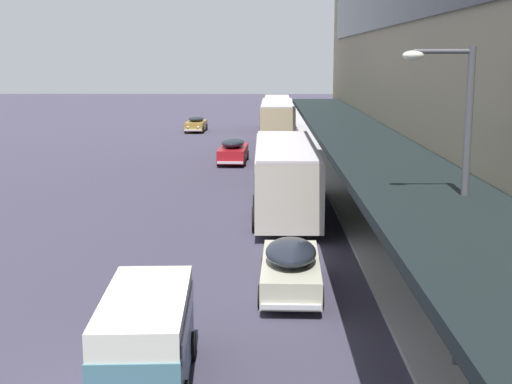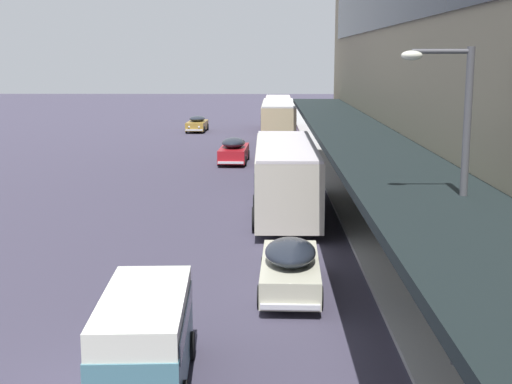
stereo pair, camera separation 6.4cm
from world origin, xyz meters
name	(u,v)px [view 1 (the left image)]	position (x,y,z in m)	size (l,w,h in m)	color
transit_bus_kerbside_front	(277,111)	(4.06, 53.38, 1.77)	(2.77, 9.55, 3.07)	#AA351F
transit_bus_kerbside_rear	(285,174)	(3.75, 16.70, 1.79)	(2.82, 10.64, 3.12)	beige
transit_bus_kerbside_far	(277,121)	(3.86, 40.58, 1.96)	(2.83, 10.62, 3.43)	tan
sedan_trailing_near	(196,124)	(-3.44, 51.76, 0.72)	(1.89, 4.40, 1.45)	olive
sedan_second_near	(291,267)	(3.60, 6.06, 0.78)	(1.91, 4.81, 1.60)	beige
sedan_second_mid	(233,151)	(0.82, 32.01, 0.82)	(1.98, 4.98, 1.67)	#AB171F
vw_van	(147,333)	(0.35, 0.18, 1.10)	(2.05, 4.62, 1.96)	teal
pedestrian_at_kerb	(427,271)	(7.18, 4.39, 1.18)	(0.33, 0.62, 1.86)	#2B373B
street_lamp	(457,185)	(6.87, 0.82, 4.15)	(1.50, 0.28, 6.87)	#4C4C51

